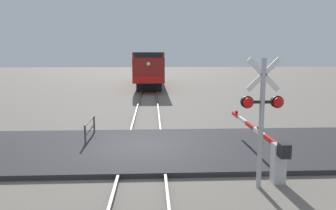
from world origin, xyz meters
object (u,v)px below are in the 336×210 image
(crossing_signal, at_px, (262,110))
(locomotive, at_px, (149,68))
(guard_railing, at_px, (90,128))
(crossing_gate, at_px, (269,148))

(crossing_signal, bearing_deg, locomotive, 96.53)
(crossing_signal, distance_m, guard_railing, 7.89)
(crossing_signal, bearing_deg, crossing_gate, 58.34)
(crossing_signal, xyz_separation_m, crossing_gate, (0.66, 1.08, -1.44))
(locomotive, height_order, crossing_gate, locomotive)
(locomotive, xyz_separation_m, crossing_signal, (3.37, -29.43, 0.19))
(crossing_gate, distance_m, guard_railing, 7.60)
(crossing_signal, relative_size, crossing_gate, 0.61)
(locomotive, bearing_deg, crossing_signal, -83.47)
(locomotive, height_order, crossing_signal, locomotive)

